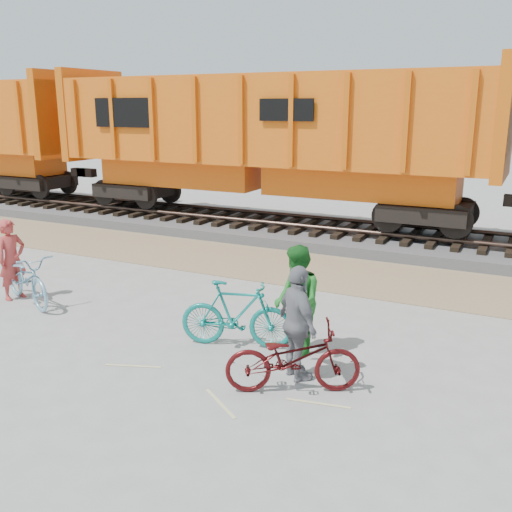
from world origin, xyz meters
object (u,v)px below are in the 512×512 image
object	(u,v)px
bicycle_teal	(237,314)
person_solo	(12,260)
bicycle_blue	(27,278)
bicycle_maroon	(293,358)
hopper_car_center	(265,137)
person_woman	(298,323)
person_man	(297,301)

from	to	relation	value
bicycle_teal	person_solo	xyz separation A→B (m)	(-5.37, 0.11, 0.27)
bicycle_blue	bicycle_maroon	bearing A→B (deg)	-77.55
hopper_car_center	bicycle_blue	distance (m)	8.84
bicycle_blue	person_woman	size ratio (longest dim) A/B	1.17
bicycle_maroon	person_woman	size ratio (longest dim) A/B	1.10
bicycle_maroon	person_man	world-z (taller)	person_man
person_solo	person_man	world-z (taller)	person_man
hopper_car_center	bicycle_maroon	distance (m)	10.94
hopper_car_center	bicycle_teal	distance (m)	9.42
bicycle_teal	person_solo	world-z (taller)	person_solo
hopper_car_center	bicycle_blue	bearing A→B (deg)	-99.18
bicycle_teal	bicycle_maroon	world-z (taller)	bicycle_teal
bicycle_blue	person_woman	bearing A→B (deg)	-74.09
person_man	person_woman	distance (m)	0.90
bicycle_blue	hopper_car_center	bearing A→B (deg)	12.58
bicycle_teal	person_man	bearing A→B (deg)	-95.13
person_solo	person_woman	xyz separation A→B (m)	(6.73, -0.74, 0.02)
bicycle_blue	person_solo	distance (m)	0.60
bicycle_blue	person_solo	bearing A→B (deg)	100.45
hopper_car_center	bicycle_teal	bearing A→B (deg)	-67.26
hopper_car_center	bicycle_blue	xyz separation A→B (m)	(-1.36, -8.38, -2.47)
person_man	person_solo	bearing A→B (deg)	-127.42
bicycle_blue	bicycle_maroon	size ratio (longest dim) A/B	1.07
person_man	person_woman	size ratio (longest dim) A/B	1.04
hopper_car_center	person_woman	world-z (taller)	hopper_car_center
bicycle_blue	bicycle_maroon	xyz separation A→B (m)	(6.33, -1.04, -0.03)
hopper_car_center	person_solo	size ratio (longest dim) A/B	8.26
hopper_car_center	person_solo	xyz separation A→B (m)	(-1.86, -8.28, -2.16)
bicycle_blue	person_man	distance (m)	5.89
hopper_car_center	person_man	size ratio (longest dim) A/B	7.75
bicycle_maroon	person_solo	bearing A→B (deg)	52.62
bicycle_teal	person_woman	xyz separation A→B (m)	(1.35, -0.63, 0.30)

